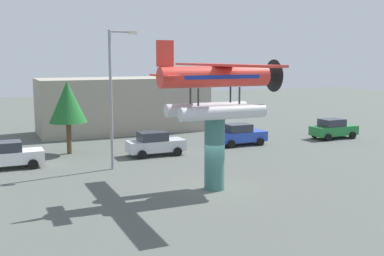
% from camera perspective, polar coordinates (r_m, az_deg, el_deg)
% --- Properties ---
extents(ground_plane, '(140.00, 140.00, 0.00)m').
position_cam_1_polar(ground_plane, '(25.90, 2.71, -7.39)').
color(ground_plane, '#515651').
extents(display_pedestal, '(1.10, 1.10, 3.95)m').
position_cam_1_polar(display_pedestal, '(25.44, 2.74, -3.11)').
color(display_pedestal, '#386B66').
rests_on(display_pedestal, ground).
extents(floatplane_monument, '(6.92, 10.40, 4.00)m').
position_cam_1_polar(floatplane_monument, '(25.02, 3.07, 5.12)').
color(floatplane_monument, silver).
rests_on(floatplane_monument, display_pedestal).
extents(car_near_white, '(4.20, 2.02, 1.76)m').
position_cam_1_polar(car_near_white, '(32.66, -21.32, -3.06)').
color(car_near_white, white).
rests_on(car_near_white, ground).
extents(car_mid_silver, '(4.20, 2.02, 1.76)m').
position_cam_1_polar(car_mid_silver, '(34.59, -4.49, -1.88)').
color(car_mid_silver, silver).
rests_on(car_mid_silver, ground).
extents(car_far_blue, '(4.20, 2.02, 1.76)m').
position_cam_1_polar(car_far_blue, '(38.74, 5.81, -0.79)').
color(car_far_blue, '#2847B7').
rests_on(car_far_blue, ground).
extents(car_distant_green, '(4.20, 2.02, 1.76)m').
position_cam_1_polar(car_distant_green, '(43.56, 16.72, -0.08)').
color(car_distant_green, '#237A38').
rests_on(car_distant_green, ground).
extents(streetlight_primary, '(1.84, 0.28, 8.80)m').
position_cam_1_polar(streetlight_primary, '(30.15, -9.47, 4.49)').
color(streetlight_primary, gray).
rests_on(streetlight_primary, ground).
extents(storefront_building, '(15.91, 6.29, 5.19)m').
position_cam_1_polar(storefront_building, '(46.16, -8.32, 2.80)').
color(storefront_building, '#9E9384').
rests_on(storefront_building, ground).
extents(tree_east, '(2.76, 2.76, 5.42)m').
position_cam_1_polar(tree_east, '(35.88, -14.81, 3.03)').
color(tree_east, brown).
rests_on(tree_east, ground).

